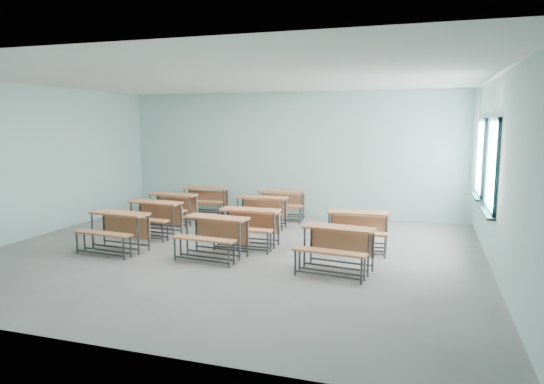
{
  "coord_description": "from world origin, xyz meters",
  "views": [
    {
      "loc": [
        3.41,
        -8.17,
        2.42
      ],
      "look_at": [
        0.39,
        1.2,
        1.0
      ],
      "focal_mm": 32.0,
      "sensor_mm": 36.0,
      "label": 1
    }
  ],
  "objects_px": {
    "desk_unit_r0c2": "(337,242)",
    "desk_unit_r0c0": "(116,226)",
    "desk_unit_r0c1": "(214,231)",
    "desk_unit_r1c0": "(153,213)",
    "desk_unit_r1c2": "(358,225)",
    "desk_unit_r2c0": "(171,204)",
    "desk_unit_r1c1": "(249,222)",
    "desk_unit_r2c1": "(260,208)",
    "desk_unit_r3c0": "(204,197)",
    "desk_unit_r3c1": "(281,201)"
  },
  "relations": [
    {
      "from": "desk_unit_r0c0",
      "to": "desk_unit_r1c2",
      "type": "distance_m",
      "value": 4.56
    },
    {
      "from": "desk_unit_r0c2",
      "to": "desk_unit_r1c1",
      "type": "xyz_separation_m",
      "value": [
        -1.93,
        1.09,
        0.0
      ]
    },
    {
      "from": "desk_unit_r0c2",
      "to": "desk_unit_r2c0",
      "type": "relative_size",
      "value": 1.06
    },
    {
      "from": "desk_unit_r0c1",
      "to": "desk_unit_r0c2",
      "type": "relative_size",
      "value": 0.98
    },
    {
      "from": "desk_unit_r0c1",
      "to": "desk_unit_r2c0",
      "type": "xyz_separation_m",
      "value": [
        -2.18,
        2.31,
        0.0
      ]
    },
    {
      "from": "desk_unit_r1c0",
      "to": "desk_unit_r1c2",
      "type": "bearing_deg",
      "value": 5.49
    },
    {
      "from": "desk_unit_r1c1",
      "to": "desk_unit_r2c1",
      "type": "height_order",
      "value": "same"
    },
    {
      "from": "desk_unit_r0c2",
      "to": "desk_unit_r0c1",
      "type": "bearing_deg",
      "value": -177.23
    },
    {
      "from": "desk_unit_r0c1",
      "to": "desk_unit_r1c2",
      "type": "relative_size",
      "value": 1.02
    },
    {
      "from": "desk_unit_r0c0",
      "to": "desk_unit_r0c1",
      "type": "xyz_separation_m",
      "value": [
        1.94,
        0.17,
        0.0
      ]
    },
    {
      "from": "desk_unit_r1c2",
      "to": "desk_unit_r3c1",
      "type": "relative_size",
      "value": 0.96
    },
    {
      "from": "desk_unit_r0c2",
      "to": "desk_unit_r0c0",
      "type": "bearing_deg",
      "value": -172.96
    },
    {
      "from": "desk_unit_r2c1",
      "to": "desk_unit_r0c1",
      "type": "bearing_deg",
      "value": -90.23
    },
    {
      "from": "desk_unit_r0c0",
      "to": "desk_unit_r3c0",
      "type": "bearing_deg",
      "value": 94.55
    },
    {
      "from": "desk_unit_r1c1",
      "to": "desk_unit_r3c0",
      "type": "distance_m",
      "value": 3.49
    },
    {
      "from": "desk_unit_r1c2",
      "to": "desk_unit_r2c0",
      "type": "height_order",
      "value": "same"
    },
    {
      "from": "desk_unit_r0c2",
      "to": "desk_unit_r1c2",
      "type": "xyz_separation_m",
      "value": [
        0.14,
        1.45,
        0.0
      ]
    },
    {
      "from": "desk_unit_r1c0",
      "to": "desk_unit_r2c0",
      "type": "relative_size",
      "value": 1.03
    },
    {
      "from": "desk_unit_r0c2",
      "to": "desk_unit_r1c0",
      "type": "bearing_deg",
      "value": 169.47
    },
    {
      "from": "desk_unit_r2c1",
      "to": "desk_unit_r3c0",
      "type": "height_order",
      "value": "same"
    },
    {
      "from": "desk_unit_r2c0",
      "to": "desk_unit_r0c0",
      "type": "bearing_deg",
      "value": -82.93
    },
    {
      "from": "desk_unit_r1c0",
      "to": "desk_unit_r0c1",
      "type": "bearing_deg",
      "value": -26.84
    },
    {
      "from": "desk_unit_r1c0",
      "to": "desk_unit_r1c1",
      "type": "bearing_deg",
      "value": -2.12
    },
    {
      "from": "desk_unit_r1c1",
      "to": "desk_unit_r3c0",
      "type": "height_order",
      "value": "same"
    },
    {
      "from": "desk_unit_r0c2",
      "to": "desk_unit_r2c0",
      "type": "height_order",
      "value": "same"
    },
    {
      "from": "desk_unit_r1c2",
      "to": "desk_unit_r2c0",
      "type": "bearing_deg",
      "value": 164.85
    },
    {
      "from": "desk_unit_r0c2",
      "to": "desk_unit_r3c1",
      "type": "height_order",
      "value": "same"
    },
    {
      "from": "desk_unit_r0c1",
      "to": "desk_unit_r2c0",
      "type": "relative_size",
      "value": 1.04
    },
    {
      "from": "desk_unit_r0c2",
      "to": "desk_unit_r2c1",
      "type": "bearing_deg",
      "value": 136.89
    },
    {
      "from": "desk_unit_r1c1",
      "to": "desk_unit_r1c2",
      "type": "relative_size",
      "value": 0.98
    },
    {
      "from": "desk_unit_r2c1",
      "to": "desk_unit_r0c0",
      "type": "bearing_deg",
      "value": -125.94
    },
    {
      "from": "desk_unit_r0c1",
      "to": "desk_unit_r1c0",
      "type": "relative_size",
      "value": 1.01
    },
    {
      "from": "desk_unit_r0c0",
      "to": "desk_unit_r1c0",
      "type": "distance_m",
      "value": 1.33
    },
    {
      "from": "desk_unit_r1c1",
      "to": "desk_unit_r3c1",
      "type": "relative_size",
      "value": 0.94
    },
    {
      "from": "desk_unit_r0c2",
      "to": "desk_unit_r3c0",
      "type": "height_order",
      "value": "same"
    },
    {
      "from": "desk_unit_r1c0",
      "to": "desk_unit_r3c1",
      "type": "distance_m",
      "value": 3.25
    },
    {
      "from": "desk_unit_r0c1",
      "to": "desk_unit_r0c0",
      "type": "bearing_deg",
      "value": -170.06
    },
    {
      "from": "desk_unit_r0c1",
      "to": "desk_unit_r2c0",
      "type": "height_order",
      "value": "same"
    },
    {
      "from": "desk_unit_r1c0",
      "to": "desk_unit_r0c0",
      "type": "bearing_deg",
      "value": -85.06
    },
    {
      "from": "desk_unit_r0c2",
      "to": "desk_unit_r1c1",
      "type": "bearing_deg",
      "value": 157.55
    },
    {
      "from": "desk_unit_r0c1",
      "to": "desk_unit_r3c0",
      "type": "height_order",
      "value": "same"
    },
    {
      "from": "desk_unit_r1c1",
      "to": "desk_unit_r2c1",
      "type": "bearing_deg",
      "value": 100.18
    },
    {
      "from": "desk_unit_r0c1",
      "to": "desk_unit_r1c0",
      "type": "xyz_separation_m",
      "value": [
        -1.96,
        1.16,
        0.0
      ]
    },
    {
      "from": "desk_unit_r0c0",
      "to": "desk_unit_r3c1",
      "type": "distance_m",
      "value": 4.34
    },
    {
      "from": "desk_unit_r1c0",
      "to": "desk_unit_r3c0",
      "type": "relative_size",
      "value": 0.98
    },
    {
      "from": "desk_unit_r1c0",
      "to": "desk_unit_r1c2",
      "type": "xyz_separation_m",
      "value": [
        4.34,
        0.12,
        0.0
      ]
    },
    {
      "from": "desk_unit_r1c0",
      "to": "desk_unit_r0c2",
      "type": "bearing_deg",
      "value": -13.7
    },
    {
      "from": "desk_unit_r0c0",
      "to": "desk_unit_r0c1",
      "type": "distance_m",
      "value": 1.94
    },
    {
      "from": "desk_unit_r2c1",
      "to": "desk_unit_r2c0",
      "type": "bearing_deg",
      "value": -174.54
    },
    {
      "from": "desk_unit_r2c0",
      "to": "desk_unit_r3c1",
      "type": "bearing_deg",
      "value": 30.8
    }
  ]
}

